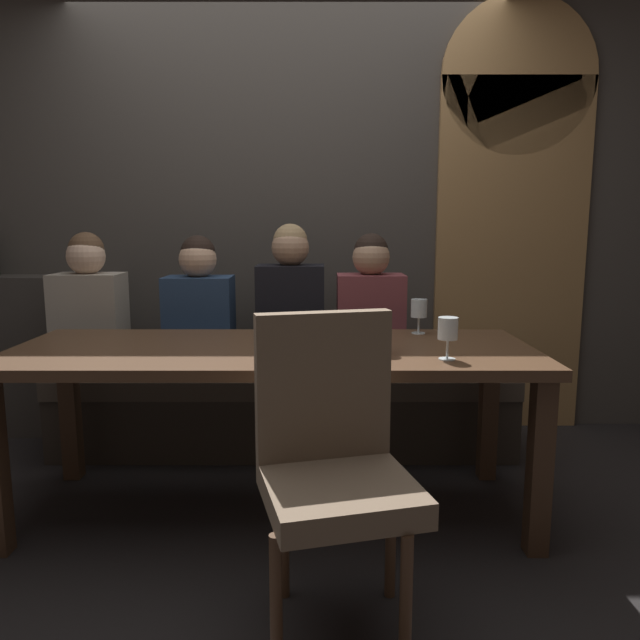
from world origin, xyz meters
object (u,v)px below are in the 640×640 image
banquette_bench (285,412)px  chair_near_side (334,451)px  wine_glass_end_left (383,324)px  wine_glass_far_left (421,310)px  espresso_cup (274,330)px  wine_glass_center_back (450,330)px  diner_redhead (91,308)px  diner_bearded (201,309)px  diner_near_end (372,308)px  dining_table (275,367)px  dessert_plate (319,353)px  diner_far_end (292,303)px

banquette_bench → chair_near_side: size_ratio=2.55×
wine_glass_end_left → wine_glass_far_left: 0.48m
chair_near_side → espresso_cup: bearing=104.8°
wine_glass_center_back → wine_glass_far_left: size_ratio=1.00×
espresso_cup → wine_glass_center_back: bearing=-35.7°
chair_near_side → diner_redhead: (-1.28, 1.41, 0.25)m
diner_bearded → diner_near_end: bearing=0.6°
espresso_cup → banquette_bench: bearing=87.1°
diner_redhead → wine_glass_center_back: (1.73, -0.93, 0.05)m
banquette_bench → wine_glass_end_left: 1.13m
dining_table → banquette_bench: dining_table is taller
wine_glass_center_back → wine_glass_far_left: 0.55m
dessert_plate → wine_glass_end_left: bearing=16.8°
banquette_bench → espresso_cup: espresso_cup is taller
diner_far_end → wine_glass_far_left: diner_far_end is taller
dining_table → chair_near_side: chair_near_side is taller
chair_near_side → diner_bearded: diner_bearded is taller
diner_bearded → wine_glass_far_left: diner_bearded is taller
diner_near_end → wine_glass_far_left: (0.19, -0.41, 0.05)m
diner_far_end → diner_near_end: diner_far_end is taller
wine_glass_center_back → espresso_cup: bearing=144.3°
diner_far_end → wine_glass_far_left: (0.63, -0.41, 0.02)m
diner_near_end → dessert_plate: 0.96m
dining_table → wine_glass_end_left: bearing=-14.9°
dining_table → diner_redhead: diner_redhead is taller
banquette_bench → diner_near_end: bearing=2.4°
wine_glass_center_back → espresso_cup: (-0.71, 0.51, -0.09)m
dining_table → banquette_bench: 0.82m
banquette_bench → diner_bearded: size_ratio=3.36×
dining_table → dessert_plate: dessert_plate is taller
wine_glass_far_left → espresso_cup: bearing=-176.6°
espresso_cup → dessert_plate: 0.51m
dining_table → diner_far_end: 0.74m
diner_far_end → dessert_plate: size_ratio=4.24×
diner_bearded → diner_near_end: 0.92m
dining_table → dessert_plate: bearing=-46.0°
diner_bearded → chair_near_side: bearing=-64.3°
diner_bearded → wine_glass_center_back: bearing=-39.9°
dining_table → wine_glass_center_back: 0.76m
dining_table → diner_near_end: (0.47, 0.72, 0.15)m
diner_redhead → wine_glass_far_left: diner_redhead is taller
diner_redhead → wine_glass_far_left: (1.71, -0.38, 0.04)m
diner_bearded → diner_redhead: bearing=-178.2°
dining_table → wine_glass_far_left: wine_glass_far_left is taller
diner_bearded → dessert_plate: 1.11m
dining_table → wine_glass_end_left: size_ratio=13.41×
wine_glass_end_left → espresso_cup: (-0.47, 0.39, -0.09)m
diner_bearded → wine_glass_end_left: size_ratio=4.54×
wine_glass_end_left → diner_bearded: bearing=137.3°
diner_far_end → wine_glass_far_left: bearing=-33.2°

